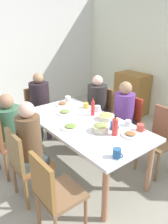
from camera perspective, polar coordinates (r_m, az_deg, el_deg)
ground_plane at (r=3.27m, az=-0.00°, el=-14.60°), size 6.45×6.45×0.00m
wall_left at (r=5.10m, az=-20.18°, el=13.67°), size 0.12×5.06×2.60m
dining_table at (r=2.92m, az=-0.00°, el=-4.23°), size 1.81×0.93×0.74m
chair_0 at (r=2.19m, az=-7.94°, el=-19.65°), size 0.40×0.40×0.90m
chair_1 at (r=3.12m, az=-19.56°, el=-6.86°), size 0.40×0.40×0.90m
person_1 at (r=3.07m, az=-18.42°, el=-3.48°), size 0.33×0.33×1.13m
chair_2 at (r=3.21m, az=18.99°, el=-5.95°), size 0.40×0.40×0.90m
chair_3 at (r=3.52m, az=10.85°, el=-2.44°), size 0.40×0.40×0.90m
person_3 at (r=3.38m, az=10.05°, el=0.00°), size 0.30×0.30×1.16m
chair_4 at (r=2.63m, az=-14.92°, el=-12.19°), size 0.40×0.40×0.90m
person_4 at (r=2.56m, az=-13.45°, el=-8.00°), size 0.30×0.30×1.20m
chair_5 at (r=3.98m, az=-11.60°, el=0.52°), size 0.40×0.40×0.90m
person_5 at (r=3.83m, az=-11.22°, el=2.97°), size 0.33×0.33×1.19m
chair_6 at (r=3.90m, az=4.20°, el=0.48°), size 0.40×0.40×0.90m
person_6 at (r=3.78m, az=3.26°, el=2.72°), size 0.33×0.33×1.14m
plate_0 at (r=3.49m, az=-5.57°, el=2.03°), size 0.22×0.22×0.04m
plate_1 at (r=2.75m, az=-3.43°, el=-3.80°), size 0.26×0.26×0.04m
plate_2 at (r=2.62m, az=11.89°, el=-5.66°), size 0.22×0.22×0.04m
plate_3 at (r=3.18m, az=-4.96°, el=-0.03°), size 0.25×0.25×0.04m
bowl_0 at (r=2.66m, az=4.27°, el=-4.05°), size 0.21×0.21×0.09m
bowl_1 at (r=2.98m, az=5.76°, el=-1.19°), size 0.22×0.22×0.08m
cup_0 at (r=3.61m, az=-4.15°, el=3.33°), size 0.13×0.09×0.09m
cup_1 at (r=2.72m, az=7.75°, el=-3.43°), size 0.12×0.09×0.10m
cup_2 at (r=2.20m, az=8.51°, el=-10.43°), size 0.12×0.08×0.09m
cup_3 at (r=2.75m, az=14.33°, el=-3.87°), size 0.13×0.09×0.08m
cup_4 at (r=2.84m, az=11.31°, el=-2.79°), size 0.11×0.08×0.07m
cup_5 at (r=3.35m, az=0.52°, el=1.70°), size 0.12×0.08×0.08m
cup_6 at (r=3.23m, az=3.53°, el=0.88°), size 0.12×0.09×0.08m
bottle_0 at (r=2.56m, az=8.01°, el=-3.61°), size 0.07×0.07×0.24m
bottle_1 at (r=3.06m, az=2.31°, el=1.15°), size 0.05×0.05×0.24m
side_cabinet at (r=5.10m, az=12.13°, el=4.70°), size 0.70×0.44×0.90m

